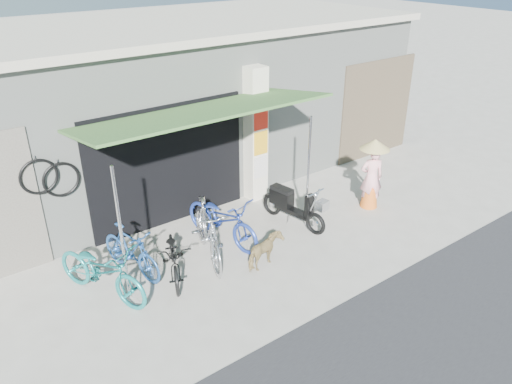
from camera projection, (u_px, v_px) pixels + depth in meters
ground at (296, 256)px, 9.34m from camera, size 80.00×80.00×0.00m
bicycle_shop at (162, 100)px, 12.17m from camera, size 12.30×5.30×3.66m
shop_pillar at (255, 135)px, 10.88m from camera, size 0.42×0.44×3.00m
awning at (204, 114)px, 8.90m from camera, size 4.60×1.88×2.72m
neighbour_right at (377, 109)px, 13.29m from camera, size 2.60×0.06×2.60m
bike_teal at (101, 270)px, 8.07m from camera, size 1.34×2.02×1.00m
bike_blue at (131, 251)px, 8.66m from camera, size 0.77×1.59×0.92m
bike_black at (174, 257)px, 8.59m from camera, size 1.10×1.63×0.81m
bike_silver at (208, 232)px, 9.02m from camera, size 1.07×1.93×1.12m
bike_navy at (222, 219)px, 9.60m from camera, size 1.00×1.97×0.99m
street_dog at (265, 252)px, 8.90m from camera, size 0.81×0.53×0.63m
moped at (292, 205)px, 10.25m from camera, size 0.53×1.65×0.94m
nun at (372, 173)px, 10.76m from camera, size 0.64×0.64×1.58m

